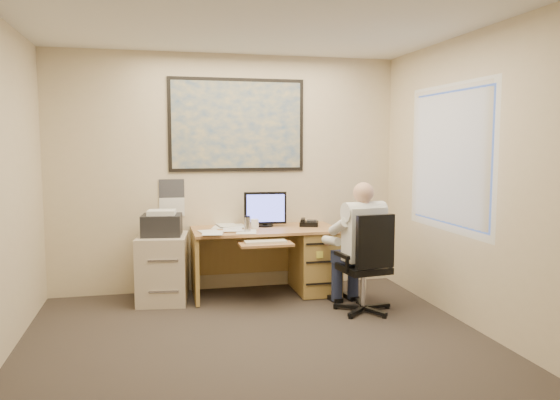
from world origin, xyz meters
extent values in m
cube|color=#332C27|center=(0.00, 0.00, 0.00)|extent=(4.00, 4.50, 0.00)
cube|color=white|center=(0.00, 0.00, 2.70)|extent=(4.00, 4.50, 0.00)
cube|color=beige|center=(0.00, 2.25, 1.35)|extent=(4.00, 0.00, 2.70)
cube|color=beige|center=(0.00, -2.25, 1.35)|extent=(4.00, 0.00, 2.70)
cube|color=beige|center=(2.00, 0.00, 1.35)|extent=(0.00, 4.50, 2.70)
cube|color=#B6814E|center=(0.36, 1.88, 0.73)|extent=(1.60, 0.75, 0.03)
cube|color=tan|center=(0.94, 1.88, 0.36)|extent=(0.45, 0.70, 0.70)
cube|color=tan|center=(-0.42, 1.88, 0.36)|extent=(0.04, 0.70, 0.70)
cube|color=tan|center=(0.36, 2.22, 0.45)|extent=(1.55, 0.03, 0.55)
cylinder|color=black|center=(0.39, 2.02, 0.76)|extent=(0.19, 0.19, 0.02)
cube|color=black|center=(0.39, 2.00, 0.96)|extent=(0.48, 0.09, 0.36)
cube|color=#5A64F4|center=(0.39, 1.98, 0.96)|extent=(0.43, 0.05, 0.31)
cube|color=#B6814E|center=(0.27, 1.43, 0.66)|extent=(0.55, 0.30, 0.02)
cube|color=beige|center=(0.27, 1.43, 0.68)|extent=(0.43, 0.14, 0.02)
cube|color=black|center=(0.89, 1.94, 0.78)|extent=(0.26, 0.25, 0.05)
cylinder|color=silver|center=(0.13, 1.69, 0.83)|extent=(0.07, 0.07, 0.16)
cylinder|color=white|center=(0.24, 1.87, 0.80)|extent=(0.09, 0.09, 0.11)
cube|color=white|center=(-0.09, 1.88, 0.76)|extent=(0.60, 0.56, 0.02)
cube|color=#1E4C93|center=(0.11, 2.23, 1.90)|extent=(1.56, 0.03, 1.06)
cube|color=white|center=(-0.64, 2.24, 1.08)|extent=(0.28, 0.01, 0.42)
cube|color=beige|center=(-0.76, 1.87, 0.36)|extent=(0.58, 0.67, 0.71)
cube|color=black|center=(-0.76, 1.87, 0.83)|extent=(0.45, 0.41, 0.22)
cube|color=white|center=(-0.76, 1.85, 0.96)|extent=(0.31, 0.26, 0.05)
cylinder|color=silver|center=(1.20, 1.04, 0.24)|extent=(0.06, 0.06, 0.38)
cube|color=black|center=(1.20, 1.04, 0.44)|extent=(0.48, 0.48, 0.07)
cube|color=black|center=(1.17, 0.83, 0.75)|extent=(0.40, 0.10, 0.52)
camera|label=1|loc=(-0.84, -4.00, 1.70)|focal=35.00mm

